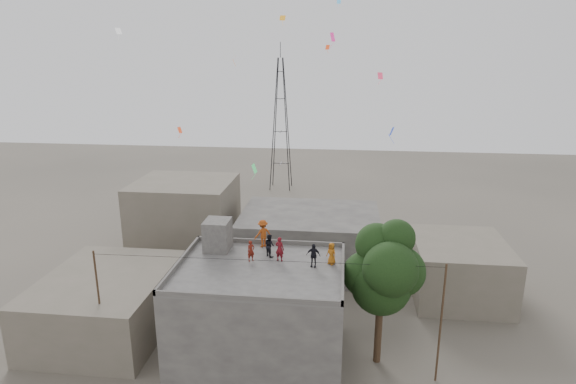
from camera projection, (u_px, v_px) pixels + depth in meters
The scene contains 18 objects.
ground at pixel (261, 357), 30.24m from camera, with size 140.00×140.00×0.00m, color #4C473E.
main_building at pixel (260, 314), 29.41m from camera, with size 10.00×8.00×6.10m.
parapet at pixel (260, 266), 28.53m from camera, with size 10.00×8.00×0.30m.
stair_head_box at pixel (218, 235), 31.14m from camera, with size 1.60×1.80×2.00m, color #474442.
neighbor_west at pixel (107, 303), 32.84m from camera, with size 8.00×10.00×4.00m, color #625C4D.
neighbor_north at pixel (310, 240), 42.71m from camera, with size 12.00×9.00×5.00m, color #474442.
neighbor_northwest at pixel (185, 217), 45.68m from camera, with size 9.00×8.00×7.00m, color #625C4D.
neighbor_east at pixel (459, 269), 37.62m from camera, with size 7.00×8.00×4.40m, color #625C4D.
tree at pixel (385, 270), 28.31m from camera, with size 4.90×4.60×9.10m.
utility_line at pixel (265, 314), 27.94m from camera, with size 20.12×0.62×7.40m.
transmission_tower at pixel (281, 125), 66.41m from camera, with size 2.97×2.97×20.01m.
person_red_adult at pixel (280, 249), 29.44m from camera, with size 0.57×0.37×1.56m, color maroon.
person_orange_child at pixel (331, 253), 29.02m from camera, with size 0.67×0.43×1.36m, color #A95A13.
person_dark_child at pixel (269, 245), 30.15m from camera, with size 0.71×0.55×1.46m, color black.
person_dark_adult at pixel (313, 255), 28.65m from camera, with size 0.85×0.35×1.45m, color black.
person_orange_adult at pixel (263, 233), 31.60m from camera, with size 1.20×0.69×1.86m, color #9B3E11.
person_red_child at pixel (251, 251), 29.47m from camera, with size 0.48×0.31×1.31m, color maroon.
kites at pixel (288, 73), 32.42m from camera, with size 18.51×17.25×11.41m.
Camera 1 is at (4.73, -25.85, 18.32)m, focal length 30.00 mm.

